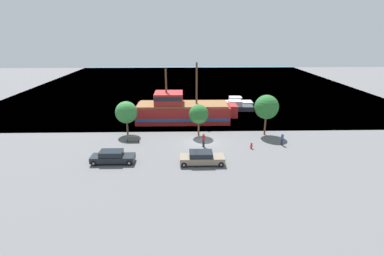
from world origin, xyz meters
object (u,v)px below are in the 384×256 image
object	(u,v)px
parked_car_curb_mid	(202,158)
fire_hydrant	(251,145)
pedestrian_walking_near	(282,139)
pirate_ship	(182,111)
pedestrian_walking_far	(204,140)
parked_car_curb_front	(112,157)
bench_promenade_east	(133,139)
moored_boat_dockside	(237,102)
moored_boat_outer	(237,107)

from	to	relation	value
parked_car_curb_mid	fire_hydrant	world-z (taller)	parked_car_curb_mid
fire_hydrant	pedestrian_walking_near	xyz separation A→B (m)	(4.06, 1.06, 0.38)
pirate_ship	pedestrian_walking_far	xyz separation A→B (m)	(2.69, -10.88, -0.85)
fire_hydrant	pedestrian_walking_far	distance (m)	5.86
parked_car_curb_front	fire_hydrant	xyz separation A→B (m)	(15.93, 3.69, -0.28)
fire_hydrant	pedestrian_walking_near	bearing A→B (deg)	14.64
bench_promenade_east	pedestrian_walking_near	bearing A→B (deg)	-4.78
pedestrian_walking_near	pedestrian_walking_far	xyz separation A→B (m)	(-9.85, -0.28, 0.09)
moored_boat_dockside	pedestrian_walking_far	distance (m)	22.37
pirate_ship	moored_boat_outer	bearing A→B (deg)	34.26
pirate_ship	moored_boat_outer	world-z (taller)	pirate_ship
parked_car_curb_mid	pedestrian_walking_near	size ratio (longest dim) A/B	3.02
moored_boat_outer	bench_promenade_east	world-z (taller)	moored_boat_outer
fire_hydrant	bench_promenade_east	distance (m)	14.99
pedestrian_walking_near	pedestrian_walking_far	bearing A→B (deg)	-178.36
fire_hydrant	pedestrian_walking_near	size ratio (longest dim) A/B	0.49
pirate_ship	parked_car_curb_mid	bearing A→B (deg)	-82.12
moored_boat_dockside	parked_car_curb_mid	bearing A→B (deg)	-107.48
pirate_ship	bench_promenade_east	size ratio (longest dim) A/B	9.95
fire_hydrant	bench_promenade_east	xyz separation A→B (m)	(-14.75, 2.63, 0.02)
parked_car_curb_front	pedestrian_walking_near	world-z (taller)	pedestrian_walking_near
pirate_ship	parked_car_curb_front	distance (m)	17.10
moored_boat_dockside	pedestrian_walking_near	xyz separation A→B (m)	(2.16, -20.73, 0.17)
moored_boat_outer	fire_hydrant	world-z (taller)	moored_boat_outer
fire_hydrant	pedestrian_walking_far	size ratio (longest dim) A/B	0.44
moored_boat_outer	pedestrian_walking_far	xyz separation A→B (m)	(-7.05, -17.52, 0.23)
bench_promenade_east	pedestrian_walking_near	xyz separation A→B (m)	(18.82, -1.57, 0.36)
moored_boat_dockside	pedestrian_walking_far	size ratio (longest dim) A/B	3.22
pedestrian_walking_far	parked_car_curb_front	bearing A→B (deg)	-156.24
bench_promenade_east	fire_hydrant	bearing A→B (deg)	-10.12
moored_boat_dockside	parked_car_curb_mid	xyz separation A→B (m)	(-8.18, -25.99, 0.08)
parked_car_curb_front	bench_promenade_east	world-z (taller)	parked_car_curb_front
pirate_ship	moored_boat_outer	xyz separation A→B (m)	(9.74, 6.63, -1.08)
bench_promenade_east	pedestrian_walking_far	size ratio (longest dim) A/B	0.90
pirate_ship	moored_boat_dockside	xyz separation A→B (m)	(10.38, 10.13, -1.12)
moored_boat_outer	pedestrian_walking_near	xyz separation A→B (m)	(2.80, -17.24, 0.14)
fire_hydrant	moored_boat_outer	bearing A→B (deg)	86.04
fire_hydrant	pedestrian_walking_far	xyz separation A→B (m)	(-5.78, 0.78, 0.47)
parked_car_curb_front	fire_hydrant	bearing A→B (deg)	13.03
pirate_ship	parked_car_curb_front	world-z (taller)	pirate_ship
pedestrian_walking_near	moored_boat_dockside	bearing A→B (deg)	95.95
pirate_ship	parked_car_curb_mid	size ratio (longest dim) A/B	3.29
moored_boat_outer	pedestrian_walking_near	bearing A→B (deg)	-80.78
fire_hydrant	pedestrian_walking_near	world-z (taller)	pedestrian_walking_near
pirate_ship	parked_car_curb_mid	xyz separation A→B (m)	(2.19, -15.86, -1.04)
pirate_ship	pedestrian_walking_near	distance (m)	16.45
moored_boat_dockside	fire_hydrant	size ratio (longest dim) A/B	7.32
moored_boat_dockside	pedestrian_walking_near	world-z (taller)	moored_boat_dockside
pirate_ship	bench_promenade_east	world-z (taller)	pirate_ship
pirate_ship	fire_hydrant	size ratio (longest dim) A/B	20.40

